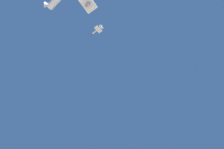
{
  "coord_description": "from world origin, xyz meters",
  "views": [
    {
      "loc": [
        -53.0,
        99.9,
        1.82
      ],
      "look_at": [
        1.25,
        42.37,
        78.94
      ],
      "focal_mm": 25.64,
      "sensor_mm": 36.0,
      "label": 1
    }
  ],
  "objects": [
    {
      "name": "chase_jet_left_wing",
      "position": [
        15.92,
        49.05,
        146.76
      ],
      "size": [
        15.22,
        8.33,
        4.0
      ],
      "rotation": [
        0.0,
        0.0,
        0.08
      ],
      "color": "silver"
    }
  ]
}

